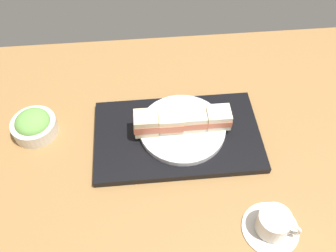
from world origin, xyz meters
TOP-DOWN VIEW (x-y plane):
  - ground_plane at (0.00, 0.00)cm, footprint 140.00×100.00cm
  - serving_tray at (4.51, -5.13)cm, footprint 45.79×27.44cm
  - sandwich_plate at (3.07, -6.29)cm, footprint 24.00×24.00cm
  - sandwich_nearmost at (-6.76, -6.56)cm, footprint 6.64×5.80cm
  - sandwich_inner_near at (-0.20, -6.38)cm, footprint 6.78×5.72cm
  - sandwich_inner_far at (6.35, -6.21)cm, footprint 6.46×6.01cm
  - sandwich_farmost at (12.91, -6.03)cm, footprint 6.91×5.70cm
  - salad_bowl at (44.22, -11.13)cm, footprint 12.45×12.45cm
  - coffee_cup at (-14.51, 23.47)cm, footprint 13.46×13.46cm

SIDE VIEW (x-z plane):
  - ground_plane at x=0.00cm, z-range -3.00..0.00cm
  - serving_tray at x=4.51cm, z-range 0.00..2.06cm
  - coffee_cup at x=-14.51cm, z-range -0.43..5.99cm
  - sandwich_plate at x=3.07cm, z-range 2.06..3.60cm
  - salad_bowl at x=44.22cm, z-range -0.41..6.56cm
  - sandwich_nearmost at x=-6.76cm, z-range 3.60..8.71cm
  - sandwich_inner_near at x=-0.20cm, z-range 3.60..8.97cm
  - sandwich_inner_far at x=6.35cm, z-range 3.60..9.02cm
  - sandwich_farmost at x=12.91cm, z-range 3.60..9.61cm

